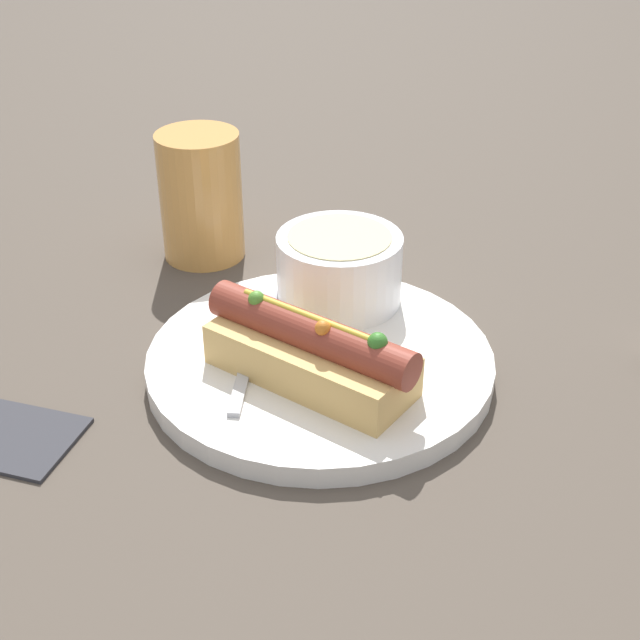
{
  "coord_description": "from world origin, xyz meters",
  "views": [
    {
      "loc": [
        0.39,
        -0.39,
        0.39
      ],
      "look_at": [
        0.0,
        0.0,
        0.05
      ],
      "focal_mm": 50.0,
      "sensor_mm": 36.0,
      "label": 1
    }
  ],
  "objects_px": {
    "spoon": "(258,318)",
    "drinking_glass": "(201,196)",
    "hot_dog": "(311,351)",
    "soup_bowl": "(339,266)"
  },
  "relations": [
    {
      "from": "spoon",
      "to": "drinking_glass",
      "type": "height_order",
      "value": "drinking_glass"
    },
    {
      "from": "hot_dog",
      "to": "spoon",
      "type": "height_order",
      "value": "hot_dog"
    },
    {
      "from": "hot_dog",
      "to": "soup_bowl",
      "type": "bearing_deg",
      "value": 114.87
    },
    {
      "from": "drinking_glass",
      "to": "hot_dog",
      "type": "bearing_deg",
      "value": -20.42
    },
    {
      "from": "spoon",
      "to": "drinking_glass",
      "type": "distance_m",
      "value": 0.16
    },
    {
      "from": "spoon",
      "to": "drinking_glass",
      "type": "xyz_separation_m",
      "value": [
        -0.15,
        0.06,
        0.04
      ]
    },
    {
      "from": "soup_bowl",
      "to": "drinking_glass",
      "type": "relative_size",
      "value": 0.86
    },
    {
      "from": "hot_dog",
      "to": "drinking_glass",
      "type": "bearing_deg",
      "value": 150.29
    },
    {
      "from": "soup_bowl",
      "to": "drinking_glass",
      "type": "bearing_deg",
      "value": -177.08
    },
    {
      "from": "hot_dog",
      "to": "drinking_glass",
      "type": "xyz_separation_m",
      "value": [
        -0.23,
        0.09,
        0.02
      ]
    }
  ]
}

